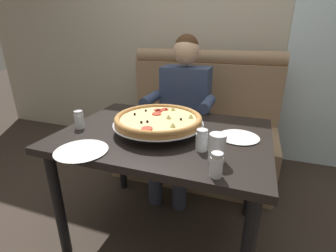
# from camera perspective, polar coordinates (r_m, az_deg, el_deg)

# --- Properties ---
(ground_plane) EXTENTS (16.00, 16.00, 0.00)m
(ground_plane) POSITION_cam_1_polar(r_m,az_deg,el_deg) (1.85, -0.69, -23.15)
(ground_plane) COLOR #382D26
(back_wall_with_window) EXTENTS (6.00, 0.12, 2.80)m
(back_wall_with_window) POSITION_cam_1_polar(r_m,az_deg,el_deg) (2.75, 10.77, 23.09)
(back_wall_with_window) COLOR #BCB29E
(back_wall_with_window) RESTS_ON ground_plane
(booth_bench) EXTENTS (1.43, 0.78, 1.13)m
(booth_bench) POSITION_cam_1_polar(r_m,az_deg,el_deg) (2.37, 6.85, -1.16)
(booth_bench) COLOR #937556
(booth_bench) RESTS_ON ground_plane
(dining_table) EXTENTS (1.18, 0.87, 0.74)m
(dining_table) POSITION_cam_1_polar(r_m,az_deg,el_deg) (1.47, -0.81, -4.71)
(dining_table) COLOR black
(dining_table) RESTS_ON ground_plane
(diner_main) EXTENTS (0.54, 0.64, 1.27)m
(diner_main) POSITION_cam_1_polar(r_m,az_deg,el_deg) (2.04, 3.27, 4.56)
(diner_main) COLOR #2D3342
(diner_main) RESTS_ON ground_plane
(pizza) EXTENTS (0.52, 0.52, 0.11)m
(pizza) POSITION_cam_1_polar(r_m,az_deg,el_deg) (1.41, -2.25, 1.50)
(pizza) COLOR silver
(pizza) RESTS_ON dining_table
(shaker_oregano) EXTENTS (0.06, 0.06, 0.11)m
(shaker_oregano) POSITION_cam_1_polar(r_m,az_deg,el_deg) (1.56, -19.92, 1.12)
(shaker_oregano) COLOR white
(shaker_oregano) RESTS_ON dining_table
(shaker_parmesan) EXTENTS (0.05, 0.05, 0.11)m
(shaker_parmesan) POSITION_cam_1_polar(r_m,az_deg,el_deg) (1.01, 11.17, -9.24)
(shaker_parmesan) COLOR white
(shaker_parmesan) RESTS_ON dining_table
(shaker_pepper_flakes) EXTENTS (0.06, 0.06, 0.11)m
(shaker_pepper_flakes) POSITION_cam_1_polar(r_m,az_deg,el_deg) (1.21, 7.83, -3.60)
(shaker_pepper_flakes) COLOR white
(shaker_pepper_flakes) RESTS_ON dining_table
(plate_near_left) EXTENTS (0.22, 0.22, 0.02)m
(plate_near_left) POSITION_cam_1_polar(r_m,az_deg,el_deg) (1.40, 16.15, -2.24)
(plate_near_left) COLOR white
(plate_near_left) RESTS_ON dining_table
(plate_near_right) EXTENTS (0.26, 0.26, 0.02)m
(plate_near_right) POSITION_cam_1_polar(r_m,az_deg,el_deg) (1.27, -19.52, -5.17)
(plate_near_right) COLOR white
(plate_near_right) RESTS_ON dining_table
(drinking_glass) EXTENTS (0.08, 0.08, 0.13)m
(drinking_glass) POSITION_cam_1_polar(r_m,az_deg,el_deg) (1.12, 11.32, -5.39)
(drinking_glass) COLOR silver
(drinking_glass) RESTS_ON dining_table
(patio_chair) EXTENTS (0.41, 0.42, 0.86)m
(patio_chair) POSITION_cam_1_polar(r_m,az_deg,el_deg) (3.30, 33.36, 4.19)
(patio_chair) COLOR black
(patio_chair) RESTS_ON ground_plane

